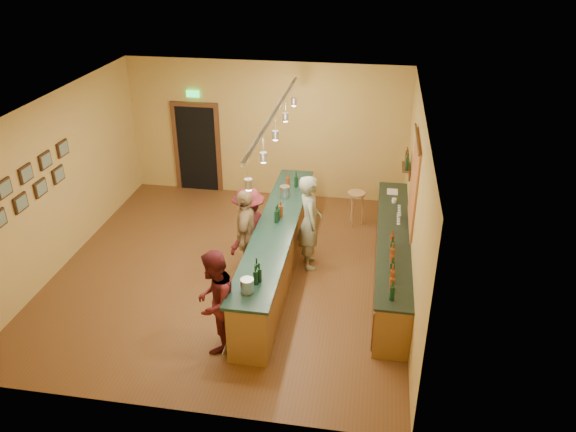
% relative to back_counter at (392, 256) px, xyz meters
% --- Properties ---
extents(floor, '(7.00, 7.00, 0.00)m').
position_rel_back_counter_xyz_m(floor, '(-2.97, -0.18, -0.49)').
color(floor, brown).
rests_on(floor, ground).
extents(ceiling, '(6.50, 7.00, 0.02)m').
position_rel_back_counter_xyz_m(ceiling, '(-2.97, -0.18, 2.71)').
color(ceiling, silver).
rests_on(ceiling, wall_back).
extents(wall_back, '(6.50, 0.02, 3.20)m').
position_rel_back_counter_xyz_m(wall_back, '(-2.97, 3.32, 1.11)').
color(wall_back, gold).
rests_on(wall_back, floor).
extents(wall_front, '(6.50, 0.02, 3.20)m').
position_rel_back_counter_xyz_m(wall_front, '(-2.97, -3.68, 1.11)').
color(wall_front, gold).
rests_on(wall_front, floor).
extents(wall_left, '(0.02, 7.00, 3.20)m').
position_rel_back_counter_xyz_m(wall_left, '(-6.22, -0.18, 1.11)').
color(wall_left, gold).
rests_on(wall_left, floor).
extents(wall_right, '(0.02, 7.00, 3.20)m').
position_rel_back_counter_xyz_m(wall_right, '(0.28, -0.18, 1.11)').
color(wall_right, gold).
rests_on(wall_right, floor).
extents(doorway, '(1.15, 0.09, 2.48)m').
position_rel_back_counter_xyz_m(doorway, '(-4.67, 3.30, 0.64)').
color(doorway, black).
rests_on(doorway, wall_back).
extents(tapestry, '(0.03, 1.40, 1.60)m').
position_rel_back_counter_xyz_m(tapestry, '(0.26, 0.22, 1.36)').
color(tapestry, '#A22E20').
rests_on(tapestry, wall_right).
extents(bottle_shelf, '(0.17, 0.55, 0.54)m').
position_rel_back_counter_xyz_m(bottle_shelf, '(0.20, 1.72, 1.18)').
color(bottle_shelf, '#522C18').
rests_on(bottle_shelf, wall_right).
extents(picture_grid, '(0.06, 2.20, 0.70)m').
position_rel_back_counter_xyz_m(picture_grid, '(-6.18, -0.93, 1.46)').
color(picture_grid, '#382111').
rests_on(picture_grid, wall_left).
extents(back_counter, '(0.60, 4.55, 1.27)m').
position_rel_back_counter_xyz_m(back_counter, '(0.00, 0.00, 0.00)').
color(back_counter, brown).
rests_on(back_counter, floor).
extents(tasting_bar, '(0.73, 5.10, 1.38)m').
position_rel_back_counter_xyz_m(tasting_bar, '(-2.10, -0.18, 0.12)').
color(tasting_bar, brown).
rests_on(tasting_bar, floor).
extents(pendant_track, '(0.11, 4.60, 0.50)m').
position_rel_back_counter_xyz_m(pendant_track, '(-2.10, -0.18, 2.50)').
color(pendant_track, silver).
rests_on(pendant_track, ceiling).
extents(bartender, '(0.61, 0.77, 1.86)m').
position_rel_back_counter_xyz_m(bartender, '(-1.55, 0.25, 0.44)').
color(bartender, gray).
rests_on(bartender, floor).
extents(customer_a, '(0.70, 0.86, 1.68)m').
position_rel_back_counter_xyz_m(customer_a, '(-2.65, -2.32, 0.35)').
color(customer_a, '#59191E').
rests_on(customer_a, floor).
extents(customer_b, '(0.47, 1.03, 1.72)m').
position_rel_back_counter_xyz_m(customer_b, '(-2.65, -0.24, 0.37)').
color(customer_b, '#997A51').
rests_on(customer_b, floor).
extents(customer_c, '(0.95, 1.21, 1.65)m').
position_rel_back_counter_xyz_m(customer_c, '(-2.65, 0.00, 0.34)').
color(customer_c, '#59191E').
rests_on(customer_c, floor).
extents(bar_stool, '(0.38, 0.38, 0.78)m').
position_rel_back_counter_xyz_m(bar_stool, '(-0.77, 2.02, 0.15)').
color(bar_stool, '#9A7345').
rests_on(bar_stool, floor).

